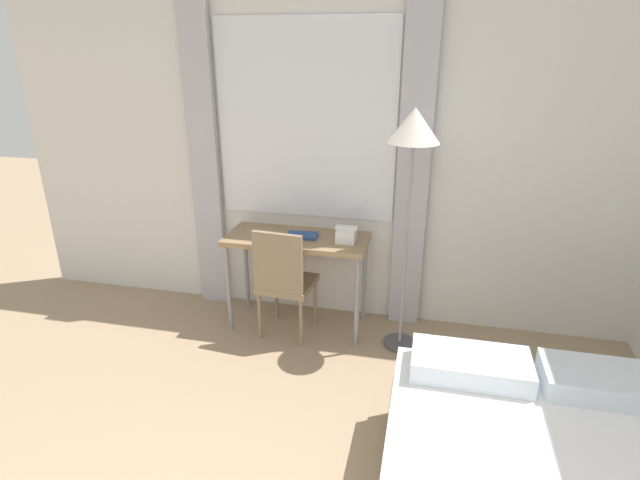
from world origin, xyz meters
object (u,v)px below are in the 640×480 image
at_px(book, 302,235).
at_px(desk_chair, 284,278).
at_px(telephone, 346,235).
at_px(desk, 297,246).
at_px(standing_lamp, 413,145).

bearing_deg(book, desk_chair, -116.42).
height_order(telephone, book, telephone).
bearing_deg(book, desk, -174.03).
distance_m(desk, telephone, 0.41).
bearing_deg(standing_lamp, desk, 171.28).
bearing_deg(telephone, desk, 178.55).
relative_size(desk, book, 4.48).
bearing_deg(standing_lamp, desk_chair, -176.05).
height_order(desk, standing_lamp, standing_lamp).
xyz_separation_m(desk_chair, book, (0.10, 0.19, 0.28)).
height_order(desk, desk_chair, desk_chair).
bearing_deg(book, standing_lamp, -9.45).
distance_m(desk_chair, standing_lamp, 1.37).
relative_size(telephone, book, 0.65).
relative_size(desk, standing_lamp, 0.62).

